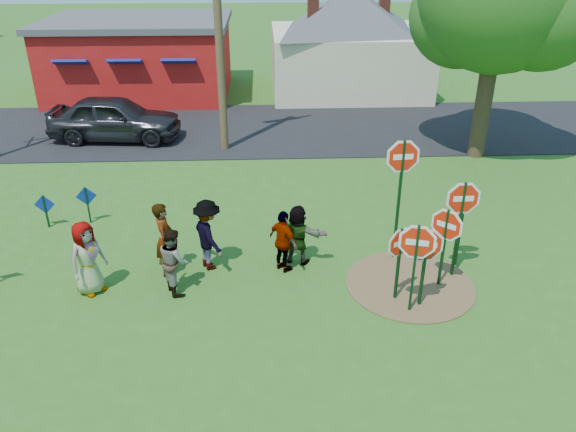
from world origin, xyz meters
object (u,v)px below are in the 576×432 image
at_px(stop_sign_c, 462,208).
at_px(person_b, 165,239).
at_px(stop_sign_b, 402,170).
at_px(suv, 115,118).
at_px(stop_sign_d, 464,206).
at_px(utility_pole, 218,13).
at_px(person_a, 87,258).
at_px(stop_sign_a, 416,250).

xyz_separation_m(stop_sign_c, person_b, (-7.32, 0.48, -0.94)).
xyz_separation_m(stop_sign_b, suv, (-9.63, 9.99, -1.61)).
bearing_deg(suv, stop_sign_d, -127.82).
bearing_deg(stop_sign_b, utility_pole, 115.32).
xyz_separation_m(person_a, suv, (-1.90, 11.23, 0.01)).
bearing_deg(stop_sign_c, stop_sign_d, 62.52).
distance_m(suv, utility_pole, 6.43).
bearing_deg(person_a, stop_sign_b, -43.99).
bearing_deg(utility_pole, stop_sign_c, -56.52).
bearing_deg(stop_sign_c, utility_pole, 122.81).
distance_m(stop_sign_a, stop_sign_c, 2.05).
bearing_deg(person_a, stop_sign_c, -51.24).
distance_m(person_a, suv, 11.39).
height_order(stop_sign_a, person_b, stop_sign_a).
height_order(stop_sign_c, stop_sign_d, stop_sign_c).
relative_size(stop_sign_a, stop_sign_c, 0.87).
bearing_deg(stop_sign_b, stop_sign_a, -97.97).
xyz_separation_m(stop_sign_c, stop_sign_d, (0.26, 0.52, -0.19)).
bearing_deg(person_b, stop_sign_c, -97.91).
bearing_deg(stop_sign_c, suv, 134.35).
xyz_separation_m(stop_sign_c, utility_pole, (-6.34, 9.59, 3.32)).
xyz_separation_m(stop_sign_d, suv, (-11.20, 10.42, -0.78)).
relative_size(stop_sign_a, person_a, 1.27).
bearing_deg(stop_sign_a, utility_pole, 129.45).
bearing_deg(stop_sign_d, utility_pole, 136.00).
relative_size(stop_sign_c, person_a, 1.46).
relative_size(person_a, utility_pole, 0.19).
distance_m(stop_sign_a, person_a, 7.72).
distance_m(person_b, suv, 11.06).
relative_size(person_b, utility_pole, 0.20).
height_order(stop_sign_a, stop_sign_c, stop_sign_c).
bearing_deg(person_b, utility_pole, -10.22).
relative_size(stop_sign_a, person_b, 1.22).
xyz_separation_m(stop_sign_a, stop_sign_d, (1.70, 1.94, 0.09)).
height_order(stop_sign_d, suv, stop_sign_d).
bearing_deg(person_a, person_b, -28.81).
height_order(suv, utility_pole, utility_pole).
distance_m(stop_sign_b, stop_sign_c, 1.74).
height_order(stop_sign_a, stop_sign_b, stop_sign_b).
bearing_deg(person_a, utility_pole, 21.62).
relative_size(stop_sign_a, stop_sign_d, 1.00).
xyz_separation_m(suv, utility_pole, (4.60, -1.34, 4.29)).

